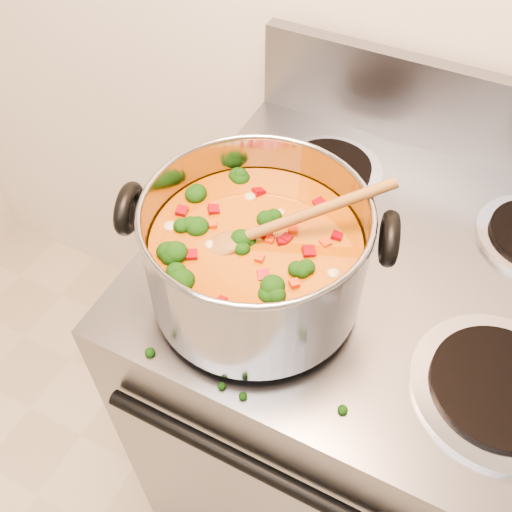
{
  "coord_description": "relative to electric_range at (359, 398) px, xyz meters",
  "views": [
    {
      "loc": [
        0.0,
        0.57,
        1.59
      ],
      "look_at": [
        -0.22,
        1.01,
        1.01
      ],
      "focal_mm": 40.0,
      "sensor_mm": 36.0,
      "label": 1
    }
  ],
  "objects": [
    {
      "name": "stockpot",
      "position": [
        -0.17,
        -0.15,
        0.54
      ],
      "size": [
        0.36,
        0.3,
        0.18
      ],
      "rotation": [
        0.0,
        0.0,
        0.31
      ],
      "color": "gray",
      "rests_on": "electric_range"
    },
    {
      "name": "cooktop_crumbs",
      "position": [
        -0.16,
        -0.01,
        0.46
      ],
      "size": [
        0.32,
        0.13,
        0.01
      ],
      "color": "black",
      "rests_on": "electric_range"
    },
    {
      "name": "electric_range",
      "position": [
        0.0,
        0.0,
        0.0
      ],
      "size": [
        0.74,
        0.67,
        1.08
      ],
      "color": "gray",
      "rests_on": "ground"
    },
    {
      "name": "wooden_spoon",
      "position": [
        -0.16,
        -0.15,
        0.59
      ],
      "size": [
        0.22,
        0.18,
        0.1
      ],
      "rotation": [
        0.0,
        0.0,
        0.65
      ],
      "color": "brown",
      "rests_on": "stockpot"
    }
  ]
}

